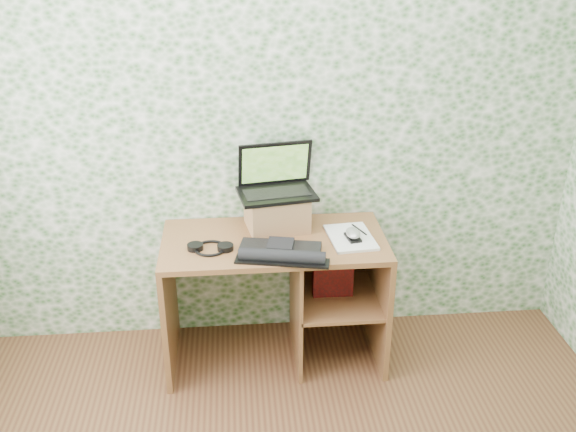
{
  "coord_description": "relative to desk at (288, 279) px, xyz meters",
  "views": [
    {
      "loc": [
        -0.2,
        -1.6,
        2.32
      ],
      "look_at": [
        0.07,
        1.39,
        0.91
      ],
      "focal_mm": 40.0,
      "sensor_mm": 36.0,
      "label": 1
    }
  ],
  "objects": [
    {
      "name": "notepad",
      "position": [
        0.33,
        -0.06,
        0.28
      ],
      "size": [
        0.25,
        0.34,
        0.02
      ],
      "primitive_type": "cube",
      "rotation": [
        0.0,
        0.0,
        0.09
      ],
      "color": "white",
      "rests_on": "desk"
    },
    {
      "name": "desk",
      "position": [
        0.0,
        0.0,
        0.0
      ],
      "size": [
        1.2,
        0.6,
        0.75
      ],
      "color": "brown",
      "rests_on": "floor"
    },
    {
      "name": "pen",
      "position": [
        0.39,
        0.01,
        0.29
      ],
      "size": [
        0.06,
        0.13,
        0.01
      ],
      "primitive_type": "cylinder",
      "rotation": [
        1.57,
        0.0,
        0.39
      ],
      "color": "black",
      "rests_on": "notepad"
    },
    {
      "name": "mouse",
      "position": [
        0.34,
        -0.09,
        0.3
      ],
      "size": [
        0.1,
        0.13,
        0.04
      ],
      "primitive_type": "ellipsoid",
      "rotation": [
        0.0,
        0.0,
        0.18
      ],
      "color": "silver",
      "rests_on": "notepad"
    },
    {
      "name": "headphones",
      "position": [
        -0.41,
        -0.11,
        0.28
      ],
      "size": [
        0.24,
        0.19,
        0.03
      ],
      "rotation": [
        0.0,
        0.0,
        -0.12
      ],
      "color": "black",
      "rests_on": "desk"
    },
    {
      "name": "riser",
      "position": [
        -0.05,
        0.12,
        0.37
      ],
      "size": [
        0.36,
        0.32,
        0.19
      ],
      "primitive_type": "cube",
      "rotation": [
        0.0,
        0.0,
        0.16
      ],
      "color": "#966443",
      "rests_on": "desk"
    },
    {
      "name": "wall_back",
      "position": [
        -0.08,
        0.28,
        0.82
      ],
      "size": [
        3.5,
        0.0,
        3.5
      ],
      "primitive_type": "plane",
      "rotation": [
        1.57,
        0.0,
        0.0
      ],
      "color": "white",
      "rests_on": "ground"
    },
    {
      "name": "red_box",
      "position": [
        0.25,
        -0.03,
        0.04
      ],
      "size": [
        0.22,
        0.07,
        0.27
      ],
      "primitive_type": "cube",
      "rotation": [
        0.0,
        0.0,
        -0.01
      ],
      "color": "maroon",
      "rests_on": "desk"
    },
    {
      "name": "keyboard",
      "position": [
        -0.05,
        -0.22,
        0.29
      ],
      "size": [
        0.48,
        0.33,
        0.07
      ],
      "rotation": [
        0.0,
        0.0,
        -0.21
      ],
      "color": "black",
      "rests_on": "desk"
    },
    {
      "name": "laptop",
      "position": [
        -0.05,
        0.16,
        0.53
      ],
      "size": [
        0.45,
        0.35,
        0.27
      ],
      "rotation": [
        0.0,
        0.0,
        0.16
      ],
      "color": "black",
      "rests_on": "riser"
    }
  ]
}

